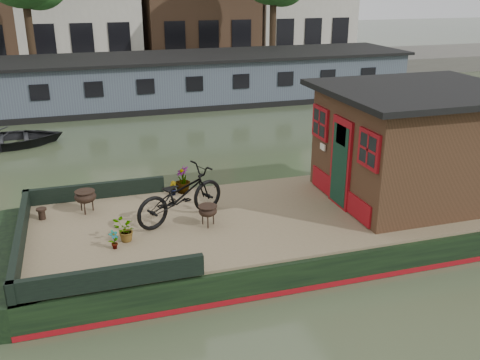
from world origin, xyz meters
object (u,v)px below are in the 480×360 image
object	(u,v)px
cabin	(416,143)
brazier_front	(208,216)
potted_plant_a	(114,240)
dinghy	(7,135)
brazier_rear	(86,201)
bicycle	(180,195)

from	to	relation	value
cabin	brazier_front	xyz separation A→B (m)	(-4.67, -0.17, -1.02)
potted_plant_a	brazier_front	xyz separation A→B (m)	(1.83, 0.45, 0.03)
brazier_front	dinghy	xyz separation A→B (m)	(-4.52, 9.27, -0.49)
potted_plant_a	dinghy	xyz separation A→B (m)	(-2.69, 9.72, -0.46)
cabin	brazier_rear	size ratio (longest dim) A/B	8.56
potted_plant_a	brazier_rear	bearing A→B (deg)	102.68
brazier_front	dinghy	bearing A→B (deg)	116.00
brazier_rear	brazier_front	bearing A→B (deg)	-31.73
brazier_front	brazier_rear	world-z (taller)	brazier_rear
potted_plant_a	brazier_front	distance (m)	1.89
bicycle	dinghy	bearing A→B (deg)	0.10
potted_plant_a	brazier_rear	distance (m)	1.88
brazier_front	brazier_rear	xyz separation A→B (m)	(-2.25, 1.39, 0.02)
cabin	dinghy	world-z (taller)	cabin
dinghy	brazier_front	bearing A→B (deg)	-159.45
brazier_rear	cabin	bearing A→B (deg)	-9.98
cabin	brazier_rear	world-z (taller)	cabin
bicycle	potted_plant_a	size ratio (longest dim) A/B	5.57
bicycle	brazier_rear	world-z (taller)	bicycle
bicycle	brazier_rear	size ratio (longest dim) A/B	4.31
bicycle	potted_plant_a	world-z (taller)	bicycle
brazier_front	brazier_rear	distance (m)	2.64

